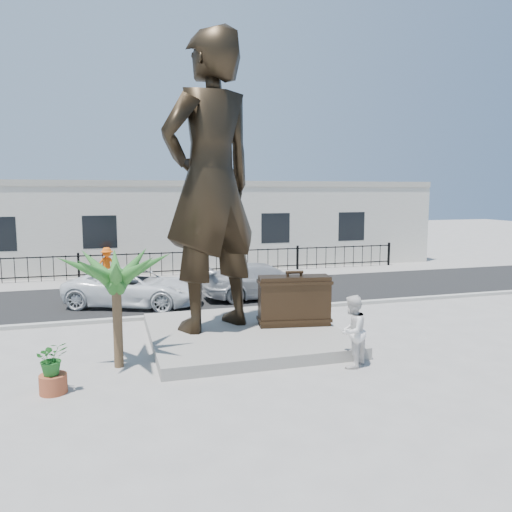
% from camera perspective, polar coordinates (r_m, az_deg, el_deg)
% --- Properties ---
extents(ground, '(100.00, 100.00, 0.00)m').
position_cam_1_polar(ground, '(13.13, 2.53, -11.10)').
color(ground, '#9E9991').
rests_on(ground, ground).
extents(street, '(40.00, 7.00, 0.01)m').
position_cam_1_polar(street, '(20.61, -4.76, -4.26)').
color(street, black).
rests_on(street, ground).
extents(curb, '(40.00, 0.25, 0.12)m').
position_cam_1_polar(curb, '(17.26, -2.37, -6.35)').
color(curb, '#A5A399').
rests_on(curb, ground).
extents(far_sidewalk, '(40.00, 2.50, 0.02)m').
position_cam_1_polar(far_sidewalk, '(24.47, -6.67, -2.41)').
color(far_sidewalk, '#9E9991').
rests_on(far_sidewalk, ground).
extents(plinth, '(5.20, 5.20, 0.30)m').
position_cam_1_polar(plinth, '(14.31, -1.37, -8.89)').
color(plinth, gray).
rests_on(plinth, ground).
extents(fence, '(22.00, 0.10, 1.20)m').
position_cam_1_polar(fence, '(25.15, -7.00, -0.78)').
color(fence, black).
rests_on(fence, ground).
extents(building, '(28.00, 7.00, 4.40)m').
position_cam_1_polar(building, '(29.12, -8.43, 3.47)').
color(building, silver).
rests_on(building, ground).
extents(statue, '(3.53, 3.02, 8.19)m').
position_cam_1_polar(statue, '(13.95, -5.21, 8.31)').
color(statue, black).
rests_on(statue, plinth).
extents(suitcase, '(2.12, 0.96, 1.44)m').
position_cam_1_polar(suitcase, '(14.57, 4.39, -5.09)').
color(suitcase, black).
rests_on(suitcase, plinth).
extents(tourist, '(1.07, 1.04, 1.74)m').
position_cam_1_polar(tourist, '(12.18, 10.93, -8.45)').
color(tourist, white).
rests_on(tourist, ground).
extents(car_white, '(5.37, 4.01, 1.35)m').
position_cam_1_polar(car_white, '(18.76, -13.80, -3.49)').
color(car_white, white).
rests_on(car_white, street).
extents(car_silver, '(4.73, 2.01, 1.36)m').
position_cam_1_polar(car_silver, '(19.55, 0.75, -2.83)').
color(car_silver, '#A7A9AC').
rests_on(car_silver, street).
extents(worker, '(1.15, 0.85, 1.58)m').
position_cam_1_polar(worker, '(24.03, -16.66, -0.92)').
color(worker, '#F75B0D').
rests_on(worker, far_sidewalk).
extents(palm_tree, '(1.80, 1.80, 3.20)m').
position_cam_1_polar(palm_tree, '(12.65, -15.36, -12.10)').
color(palm_tree, '#265B21').
rests_on(palm_tree, ground).
extents(planter, '(0.56, 0.56, 0.40)m').
position_cam_1_polar(planter, '(11.49, -22.16, -13.38)').
color(planter, '#9A4628').
rests_on(planter, ground).
extents(shrub, '(0.77, 0.71, 0.70)m').
position_cam_1_polar(shrub, '(11.31, -22.30, -10.76)').
color(shrub, '#1F6120').
rests_on(shrub, planter).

